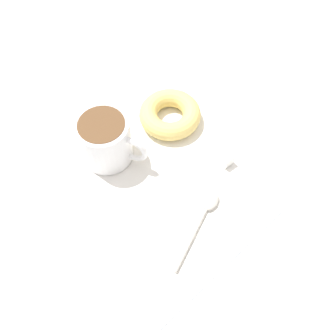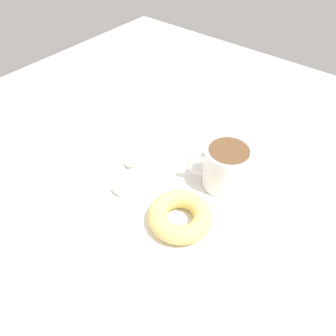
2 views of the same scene
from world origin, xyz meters
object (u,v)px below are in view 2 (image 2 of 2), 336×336
object	(u,v)px
coffee_cup	(225,166)
spoon	(134,155)
sugar_cube	(120,188)
donut	(180,216)

from	to	relation	value
coffee_cup	spoon	xyz separation A→B (cm)	(18.06, 5.20, -3.81)
spoon	sugar_cube	xyz separation A→B (cm)	(-4.64, 8.80, 0.57)
donut	sugar_cube	world-z (taller)	donut
coffee_cup	donut	distance (cm)	12.80
coffee_cup	donut	size ratio (longest dim) A/B	1.01
spoon	sugar_cube	distance (cm)	9.96
coffee_cup	donut	xyz separation A→B (cm)	(0.76, 12.50, -2.62)
donut	spoon	xyz separation A→B (cm)	(17.31, -7.30, -1.19)
donut	sugar_cube	distance (cm)	12.77
coffee_cup	spoon	world-z (taller)	coffee_cup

